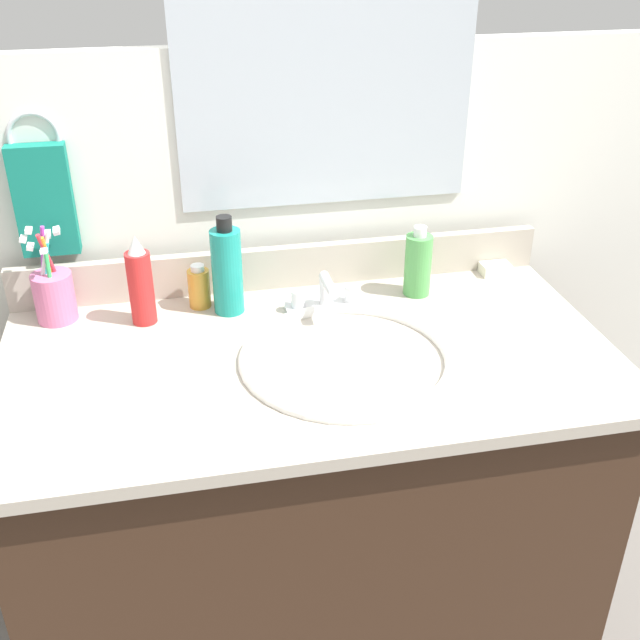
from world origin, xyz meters
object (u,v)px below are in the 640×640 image
(bottle_oil_amber, at_px, (199,287))
(soap_bar, at_px, (495,269))
(hand_towel, at_px, (44,201))
(bottle_spray_red, at_px, (141,284))
(bottle_mouthwash_teal, at_px, (227,270))
(cup_pink, at_px, (54,294))
(bottle_toner_green, at_px, (418,264))
(faucet, at_px, (325,298))

(bottle_oil_amber, height_order, soap_bar, bottle_oil_amber)
(hand_towel, bearing_deg, bottle_spray_red, -36.35)
(bottle_mouthwash_teal, bearing_deg, hand_towel, 161.60)
(bottle_mouthwash_teal, distance_m, cup_pink, 0.34)
(bottle_toner_green, distance_m, soap_bar, 0.22)
(bottle_spray_red, distance_m, cup_pink, 0.18)
(hand_towel, relative_size, bottle_mouthwash_teal, 1.08)
(faucet, distance_m, bottle_toner_green, 0.21)
(bottle_toner_green, bearing_deg, bottle_oil_amber, 175.68)
(faucet, xyz_separation_m, soap_bar, (0.41, 0.09, -0.02))
(cup_pink, height_order, soap_bar, cup_pink)
(cup_pink, bearing_deg, bottle_mouthwash_teal, -5.66)
(bottle_toner_green, bearing_deg, bottle_spray_red, -179.00)
(faucet, bearing_deg, hand_towel, 163.94)
(faucet, distance_m, bottle_spray_red, 0.36)
(bottle_oil_amber, distance_m, bottle_spray_red, 0.13)
(cup_pink, relative_size, soap_bar, 3.10)
(bottle_oil_amber, height_order, cup_pink, cup_pink)
(hand_towel, height_order, bottle_toner_green, hand_towel)
(faucet, xyz_separation_m, bottle_spray_red, (-0.36, 0.03, 0.05))
(bottle_spray_red, relative_size, cup_pink, 0.92)
(faucet, bearing_deg, bottle_mouthwash_teal, 168.20)
(hand_towel, xyz_separation_m, cup_pink, (-0.00, -0.08, -0.16))
(bottle_toner_green, height_order, cup_pink, cup_pink)
(bottle_oil_amber, bearing_deg, faucet, -16.25)
(bottle_oil_amber, xyz_separation_m, soap_bar, (0.65, 0.02, -0.03))
(hand_towel, distance_m, cup_pink, 0.18)
(hand_towel, distance_m, bottle_spray_red, 0.25)
(bottle_spray_red, height_order, soap_bar, bottle_spray_red)
(cup_pink, bearing_deg, bottle_oil_amber, -0.27)
(cup_pink, bearing_deg, soap_bar, 1.27)
(bottle_spray_red, distance_m, soap_bar, 0.77)
(faucet, height_order, bottle_spray_red, bottle_spray_red)
(faucet, distance_m, bottle_mouthwash_teal, 0.20)
(bottle_spray_red, relative_size, soap_bar, 2.84)
(faucet, xyz_separation_m, bottle_oil_amber, (-0.25, 0.07, 0.01))
(bottle_toner_green, relative_size, bottle_oil_amber, 1.64)
(bottle_toner_green, distance_m, bottle_spray_red, 0.56)
(bottle_oil_amber, relative_size, soap_bar, 1.44)
(hand_towel, relative_size, soap_bar, 3.44)
(bottle_toner_green, xyz_separation_m, bottle_mouthwash_teal, (-0.40, 0.00, 0.02))
(soap_bar, bearing_deg, hand_towel, 176.45)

